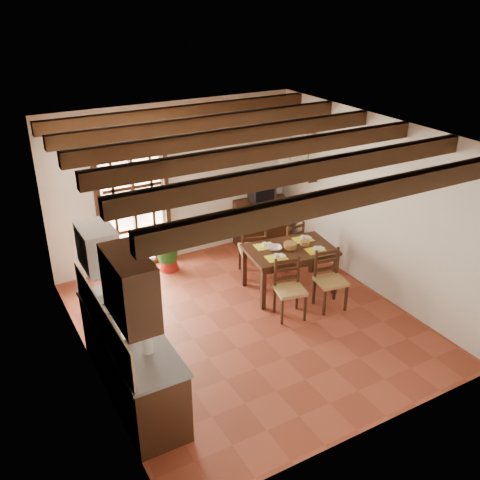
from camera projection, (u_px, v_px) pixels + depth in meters
ground_plane at (247, 322)px, 7.89m from camera, size 5.00×5.00×0.00m
room_shell at (248, 208)px, 7.11m from camera, size 4.52×5.02×2.81m
ceiling_beams at (249, 143)px, 6.73m from camera, size 4.50×4.34×0.20m
french_door at (134, 204)px, 8.95m from camera, size 1.26×0.11×2.32m
kitchen_counter at (131, 359)px, 6.35m from camera, size 0.64×2.25×1.38m
upper_cabinet at (130, 288)px, 5.15m from camera, size 0.35×0.80×0.70m
range_hood at (98, 248)px, 6.20m from camera, size 0.38×0.60×0.54m
counter_items at (124, 321)px, 6.21m from camera, size 0.50×1.43×0.25m
dining_table at (290, 254)px, 8.46m from camera, size 1.47×1.05×0.74m
chair_near_left at (289, 299)px, 7.92m from camera, size 0.50×0.48×0.90m
chair_near_right at (330, 290)px, 8.14m from camera, size 0.48×0.47×0.92m
chair_far_left at (252, 258)px, 9.08m from camera, size 0.56×0.54×0.95m
chair_far_right at (289, 253)px, 9.33m from camera, size 0.44×0.43×0.87m
table_setting at (290, 247)px, 8.41m from camera, size 1.00×0.66×0.09m
table_bowl at (275, 248)px, 8.37m from camera, size 0.28×0.28×0.05m
sideboard at (261, 222)px, 10.15m from camera, size 1.09×0.65×0.87m
crt_tv at (262, 191)px, 9.88m from camera, size 0.51×0.49×0.37m
fuse_box at (251, 152)px, 9.75m from camera, size 0.25×0.03×0.32m
plant_pot at (169, 264)px, 9.30m from camera, size 0.35×0.35×0.21m
potted_plant at (167, 240)px, 9.11m from camera, size 2.00×1.82×1.88m
wall_shelf at (307, 172)px, 9.44m from camera, size 0.20×0.42×0.20m
shelf_vase at (308, 164)px, 9.38m from camera, size 0.15×0.15×0.15m
shelf_flowers at (308, 153)px, 9.29m from camera, size 0.14×0.14×0.36m
framed_picture at (313, 141)px, 9.25m from camera, size 0.03×0.32×0.32m
pendant_lamp at (290, 165)px, 7.93m from camera, size 0.36×0.36×0.84m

